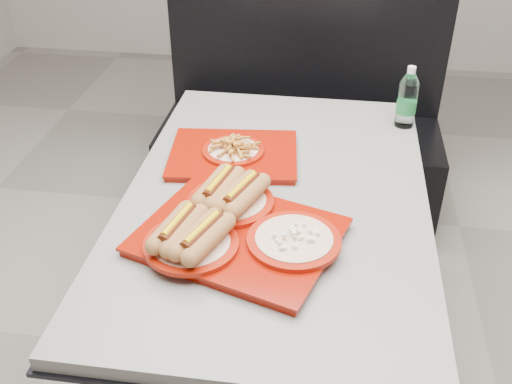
# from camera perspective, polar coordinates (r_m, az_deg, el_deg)

# --- Properties ---
(ground) EXTENTS (6.00, 6.00, 0.00)m
(ground) POSITION_cam_1_polar(r_m,az_deg,el_deg) (2.30, 1.56, -15.92)
(ground) COLOR gray
(ground) RESTS_ON ground
(diner_table) EXTENTS (0.92, 1.42, 0.75)m
(diner_table) POSITION_cam_1_polar(r_m,az_deg,el_deg) (1.89, 1.83, -4.36)
(diner_table) COLOR black
(diner_table) RESTS_ON ground
(booth_bench) EXTENTS (1.30, 0.57, 1.35)m
(booth_bench) POSITION_cam_1_polar(r_m,az_deg,el_deg) (2.91, 4.28, 5.97)
(booth_bench) COLOR black
(booth_bench) RESTS_ON ground
(tray_near) EXTENTS (0.60, 0.53, 0.11)m
(tray_near) POSITION_cam_1_polar(r_m,az_deg,el_deg) (1.60, -2.30, -3.26)
(tray_near) COLOR #820F03
(tray_near) RESTS_ON diner_table
(tray_far) EXTENTS (0.44, 0.36, 0.08)m
(tray_far) POSITION_cam_1_polar(r_m,az_deg,el_deg) (1.97, -2.17, 3.82)
(tray_far) COLOR #820F03
(tray_far) RESTS_ON diner_table
(water_bottle) EXTENTS (0.07, 0.07, 0.22)m
(water_bottle) POSITION_cam_1_polar(r_m,az_deg,el_deg) (2.21, 14.19, 8.44)
(water_bottle) COLOR silver
(water_bottle) RESTS_ON diner_table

